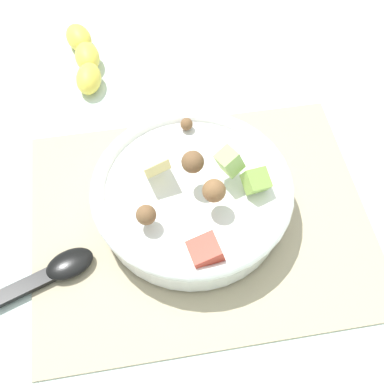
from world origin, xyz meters
name	(u,v)px	position (x,y,z in m)	size (l,w,h in m)	color
ground_plane	(200,220)	(0.00, 0.00, 0.00)	(2.40, 2.40, 0.00)	silver
placemat	(201,219)	(0.00, 0.00, 0.00)	(0.41, 0.33, 0.01)	tan
salad_bowl	(192,195)	(-0.01, 0.01, 0.04)	(0.24, 0.24, 0.11)	white
serving_spoon	(31,283)	(-0.20, -0.06, 0.01)	(0.22, 0.10, 0.01)	black
banana_whole	(85,57)	(-0.12, 0.30, 0.02)	(0.06, 0.15, 0.04)	yellow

